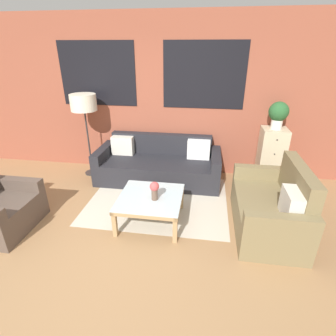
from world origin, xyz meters
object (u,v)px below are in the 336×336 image
object	(u,v)px
couch_dark	(159,165)
potted_plant	(278,113)
flower_vase	(154,189)
settee_vintage	(271,208)
drawer_cabinet	(271,156)
coffee_table	(151,200)
floor_lamp	(84,105)

from	to	relation	value
couch_dark	potted_plant	world-z (taller)	potted_plant
potted_plant	flower_vase	world-z (taller)	potted_plant
couch_dark	flower_vase	distance (m)	1.39
couch_dark	settee_vintage	xyz separation A→B (m)	(1.73, -1.21, 0.03)
drawer_cabinet	flower_vase	xyz separation A→B (m)	(-1.77, -1.55, 0.05)
potted_plant	settee_vintage	bearing A→B (deg)	-99.63
coffee_table	drawer_cabinet	world-z (taller)	drawer_cabinet
couch_dark	settee_vintage	world-z (taller)	settee_vintage
couch_dark	settee_vintage	bearing A→B (deg)	-34.86
couch_dark	coffee_table	bearing A→B (deg)	-84.47
settee_vintage	drawer_cabinet	bearing A→B (deg)	80.37
flower_vase	settee_vintage	bearing A→B (deg)	5.34
coffee_table	floor_lamp	xyz separation A→B (m)	(-1.45, 1.35, 0.98)
coffee_table	flower_vase	bearing A→B (deg)	-39.79
drawer_cabinet	flower_vase	bearing A→B (deg)	-138.84
couch_dark	flower_vase	world-z (taller)	couch_dark
coffee_table	potted_plant	world-z (taller)	potted_plant
couch_dark	flower_vase	size ratio (longest dim) A/B	8.47
floor_lamp	potted_plant	xyz separation A→B (m)	(3.30, 0.14, -0.06)
coffee_table	potted_plant	size ratio (longest dim) A/B	1.90
settee_vintage	floor_lamp	size ratio (longest dim) A/B	0.93
couch_dark	potted_plant	size ratio (longest dim) A/B	4.87
floor_lamp	flower_vase	xyz separation A→B (m)	(1.53, -1.41, -0.77)
settee_vintage	flower_vase	distance (m)	1.56
couch_dark	flower_vase	xyz separation A→B (m)	(0.20, -1.35, 0.27)
drawer_cabinet	flower_vase	world-z (taller)	drawer_cabinet
floor_lamp	flower_vase	distance (m)	2.22
coffee_table	floor_lamp	bearing A→B (deg)	137.15
coffee_table	potted_plant	xyz separation A→B (m)	(1.85, 1.49, 0.92)
coffee_table	drawer_cabinet	xyz separation A→B (m)	(1.85, 1.49, 0.16)
potted_plant	drawer_cabinet	bearing A→B (deg)	-90.00
floor_lamp	drawer_cabinet	bearing A→B (deg)	2.47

